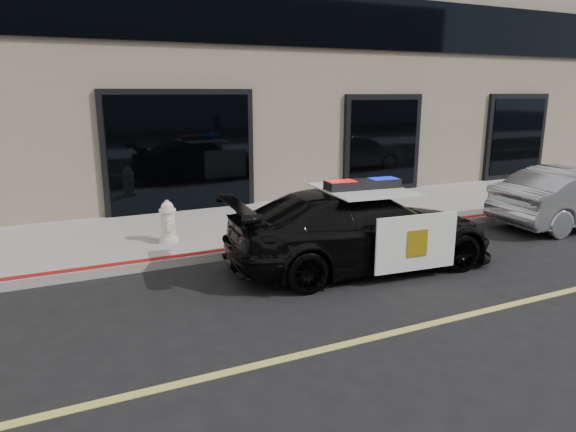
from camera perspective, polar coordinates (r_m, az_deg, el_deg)
name	(u,v)px	position (r m, az deg, el deg)	size (l,w,h in m)	color
ground	(407,330)	(6.55, 13.10, -12.21)	(120.00, 120.00, 0.00)	black
sidewalk_n	(251,225)	(10.86, -4.17, -0.99)	(60.00, 3.50, 0.15)	gray
police_car	(361,228)	(8.42, 8.15, -1.38)	(2.57, 4.76, 1.46)	black
fire_hydrant	(168,223)	(9.53, -13.17, -0.71)	(0.35, 0.48, 0.77)	silver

